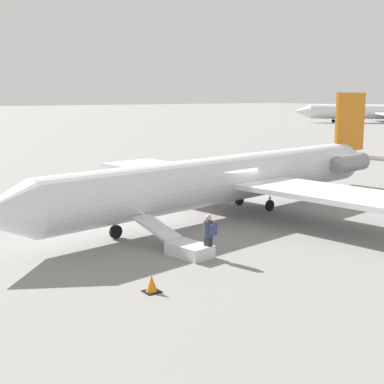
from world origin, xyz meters
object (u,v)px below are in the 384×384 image
airplane_main (239,177)px  passenger (209,233)px  airplane_far_right (382,112)px  boarding_stairs (182,245)px

airplane_main → passenger: size_ratio=16.27×
airplane_main → passenger: bearing=34.2°
airplane_far_right → airplane_main: bearing=74.5°
airplane_main → boarding_stairs: size_ratio=6.89×
passenger → boarding_stairs: bearing=16.5°
airplane_main → passenger: 8.81m
airplane_main → boarding_stairs: 8.62m
airplane_main → boarding_stairs: airplane_main is taller
airplane_far_right → boarding_stairs: bearing=74.7°
boarding_stairs → airplane_main: bearing=-63.6°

